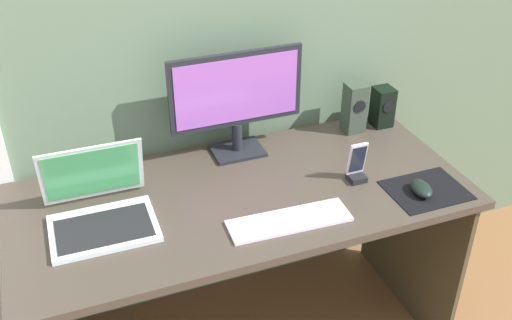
{
  "coord_description": "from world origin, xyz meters",
  "views": [
    {
      "loc": [
        -0.52,
        -1.49,
        1.83
      ],
      "look_at": [
        0.04,
        -0.02,
        0.84
      ],
      "focal_mm": 42.16,
      "sensor_mm": 36.0,
      "label": 1
    }
  ],
  "objects_px": {
    "speaker_right": "(383,107)",
    "phone_in_dock": "(357,167)",
    "mouse": "(421,189)",
    "monitor": "(237,98)",
    "keyboard_external": "(289,221)",
    "speaker_near_monitor": "(354,108)",
    "laptop": "(100,209)"
  },
  "relations": [
    {
      "from": "speaker_right",
      "to": "phone_in_dock",
      "type": "height_order",
      "value": "speaker_right"
    },
    {
      "from": "mouse",
      "to": "phone_in_dock",
      "type": "bearing_deg",
      "value": 145.4
    },
    {
      "from": "monitor",
      "to": "mouse",
      "type": "bearing_deg",
      "value": -44.57
    },
    {
      "from": "monitor",
      "to": "keyboard_external",
      "type": "xyz_separation_m",
      "value": [
        0.01,
        -0.44,
        -0.21
      ]
    },
    {
      "from": "speaker_near_monitor",
      "to": "mouse",
      "type": "height_order",
      "value": "speaker_near_monitor"
    },
    {
      "from": "speaker_near_monitor",
      "to": "laptop",
      "type": "xyz_separation_m",
      "value": [
        -0.98,
        -0.23,
        -0.05
      ]
    },
    {
      "from": "monitor",
      "to": "mouse",
      "type": "height_order",
      "value": "monitor"
    },
    {
      "from": "speaker_near_monitor",
      "to": "laptop",
      "type": "relative_size",
      "value": 0.61
    },
    {
      "from": "monitor",
      "to": "speaker_right",
      "type": "height_order",
      "value": "monitor"
    },
    {
      "from": "speaker_right",
      "to": "mouse",
      "type": "bearing_deg",
      "value": -105.09
    },
    {
      "from": "keyboard_external",
      "to": "phone_in_dock",
      "type": "distance_m",
      "value": 0.33
    },
    {
      "from": "keyboard_external",
      "to": "phone_in_dock",
      "type": "xyz_separation_m",
      "value": [
        0.3,
        0.13,
        0.04
      ]
    },
    {
      "from": "keyboard_external",
      "to": "phone_in_dock",
      "type": "relative_size",
      "value": 2.68
    },
    {
      "from": "phone_in_dock",
      "to": "monitor",
      "type": "bearing_deg",
      "value": 135.04
    },
    {
      "from": "laptop",
      "to": "keyboard_external",
      "type": "relative_size",
      "value": 0.84
    },
    {
      "from": "speaker_near_monitor",
      "to": "keyboard_external",
      "type": "xyz_separation_m",
      "value": [
        -0.45,
        -0.43,
        -0.09
      ]
    },
    {
      "from": "speaker_near_monitor",
      "to": "phone_in_dock",
      "type": "relative_size",
      "value": 1.36
    },
    {
      "from": "mouse",
      "to": "phone_in_dock",
      "type": "distance_m",
      "value": 0.22
    },
    {
      "from": "laptop",
      "to": "keyboard_external",
      "type": "xyz_separation_m",
      "value": [
        0.53,
        -0.2,
        -0.04
      ]
    },
    {
      "from": "laptop",
      "to": "monitor",
      "type": "bearing_deg",
      "value": 24.43
    },
    {
      "from": "keyboard_external",
      "to": "mouse",
      "type": "bearing_deg",
      "value": 0.32
    },
    {
      "from": "speaker_near_monitor",
      "to": "keyboard_external",
      "type": "relative_size",
      "value": 0.51
    },
    {
      "from": "mouse",
      "to": "keyboard_external",
      "type": "bearing_deg",
      "value": -173.0
    },
    {
      "from": "speaker_near_monitor",
      "to": "laptop",
      "type": "distance_m",
      "value": 1.01
    },
    {
      "from": "mouse",
      "to": "laptop",
      "type": "bearing_deg",
      "value": 176.44
    },
    {
      "from": "monitor",
      "to": "speaker_right",
      "type": "distance_m",
      "value": 0.6
    },
    {
      "from": "keyboard_external",
      "to": "mouse",
      "type": "relative_size",
      "value": 3.74
    },
    {
      "from": "laptop",
      "to": "mouse",
      "type": "bearing_deg",
      "value": -12.73
    },
    {
      "from": "speaker_right",
      "to": "laptop",
      "type": "distance_m",
      "value": 1.12
    },
    {
      "from": "speaker_right",
      "to": "phone_in_dock",
      "type": "bearing_deg",
      "value": -132.34
    },
    {
      "from": "laptop",
      "to": "mouse",
      "type": "relative_size",
      "value": 3.13
    },
    {
      "from": "laptop",
      "to": "mouse",
      "type": "distance_m",
      "value": 1.0
    }
  ]
}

